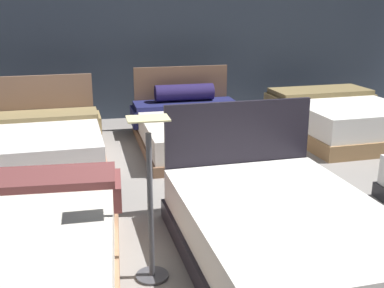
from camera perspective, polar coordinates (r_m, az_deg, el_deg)
ground_plane at (r=5.03m, az=5.42°, el=-6.10°), size 18.00×18.00×0.02m
showroom_back_wall at (r=8.20m, az=-2.15°, el=15.44°), size 18.00×0.06×3.50m
bed_0 at (r=3.64m, az=-21.82°, el=-12.13°), size 1.76×2.16×0.56m
bed_1 at (r=3.77m, az=10.79°, el=-10.30°), size 1.59×2.21×1.06m
bed_3 at (r=6.48m, az=-17.63°, el=0.42°), size 1.67×2.06×0.91m
bed_4 at (r=6.61m, az=0.44°, el=1.86°), size 1.63×2.19×0.97m
bed_5 at (r=7.31m, az=17.20°, el=2.92°), size 1.67×2.07×0.61m
price_sign at (r=3.41m, az=-4.95°, el=-8.79°), size 0.28×0.24×1.20m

